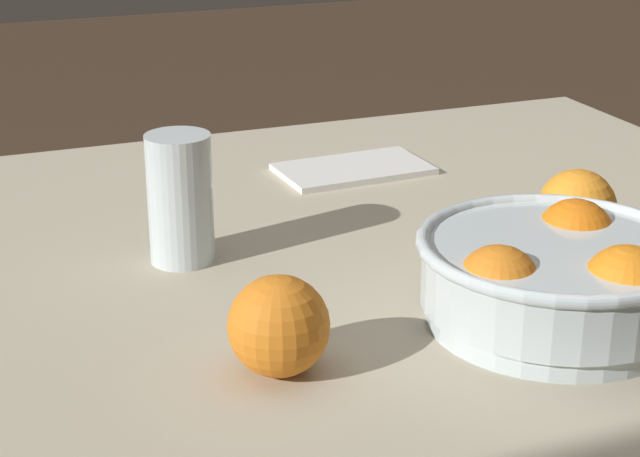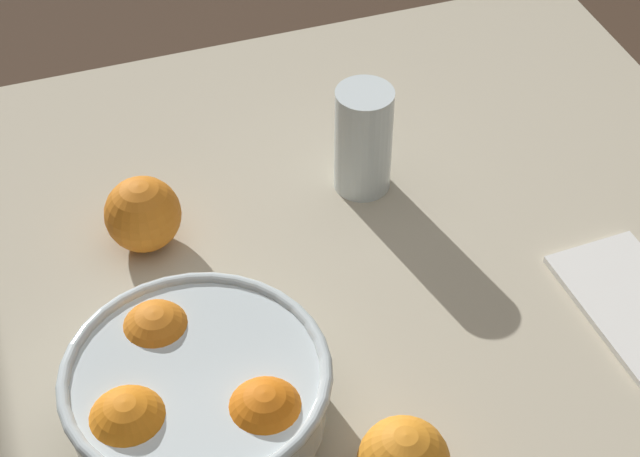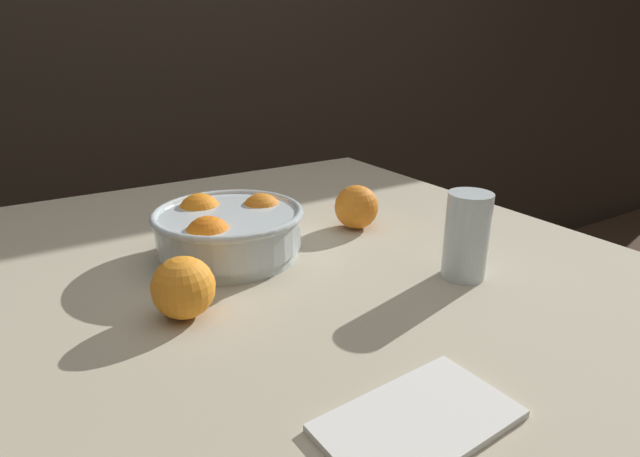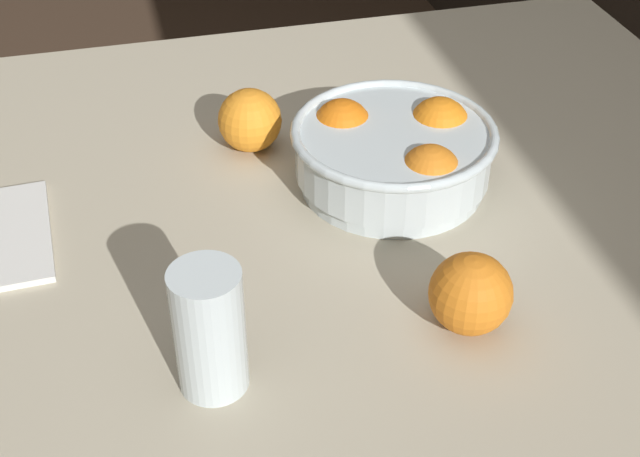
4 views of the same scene
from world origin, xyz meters
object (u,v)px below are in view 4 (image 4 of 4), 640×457
at_px(orange_loose_front, 250,120).
at_px(fruit_bowl, 395,152).
at_px(juice_glass, 210,337).
at_px(orange_loose_near_bowl, 471,294).

bearing_deg(orange_loose_front, fruit_bowl, 50.99).
xyz_separation_m(juice_glass, orange_loose_front, (-0.39, 0.11, -0.02)).
height_order(fruit_bowl, orange_loose_front, fruit_bowl).
relative_size(fruit_bowl, orange_loose_near_bowl, 2.96).
xyz_separation_m(orange_loose_near_bowl, orange_loose_front, (-0.38, -0.15, -0.00)).
bearing_deg(fruit_bowl, juice_glass, -44.30).
bearing_deg(juice_glass, orange_loose_near_bowl, 93.00).
distance_m(fruit_bowl, orange_loose_front, 0.20).
height_order(fruit_bowl, orange_loose_near_bowl, fruit_bowl).
distance_m(orange_loose_near_bowl, orange_loose_front, 0.40).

